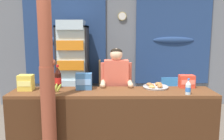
% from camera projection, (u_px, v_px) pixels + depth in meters
% --- Properties ---
extents(ground_plane, '(7.85, 7.85, 0.00)m').
position_uv_depth(ground_plane, '(116.00, 136.00, 4.17)').
color(ground_plane, '#665B51').
extents(back_wall_curtained, '(5.61, 0.22, 2.86)m').
position_uv_depth(back_wall_curtained, '(115.00, 45.00, 5.77)').
color(back_wall_curtained, slate).
rests_on(back_wall_curtained, ground).
extents(stall_counter, '(2.78, 0.54, 0.98)m').
position_uv_depth(stall_counter, '(113.00, 121.00, 3.25)').
color(stall_counter, brown).
rests_on(stall_counter, ground).
extents(timber_post, '(0.20, 0.18, 2.75)m').
position_uv_depth(timber_post, '(47.00, 71.00, 2.87)').
color(timber_post, brown).
rests_on(timber_post, ground).
extents(drink_fridge, '(0.67, 0.71, 2.02)m').
position_uv_depth(drink_fridge, '(73.00, 63.00, 5.29)').
color(drink_fridge, '#232328').
rests_on(drink_fridge, ground).
extents(bottle_shelf_rack, '(0.48, 0.28, 1.14)m').
position_uv_depth(bottle_shelf_rack, '(109.00, 84.00, 5.56)').
color(bottle_shelf_rack, brown).
rests_on(bottle_shelf_rack, ground).
extents(plastic_lawn_chair, '(0.44, 0.44, 0.86)m').
position_uv_depth(plastic_lawn_chair, '(169.00, 93.00, 5.07)').
color(plastic_lawn_chair, '#3884D6').
rests_on(plastic_lawn_chair, ground).
extents(shopkeeper, '(0.48, 0.42, 1.54)m').
position_uv_depth(shopkeeper, '(116.00, 85.00, 3.74)').
color(shopkeeper, '#28282D').
rests_on(shopkeeper, ground).
extents(soda_bottle_cola, '(0.10, 0.10, 0.34)m').
position_uv_depth(soda_bottle_cola, '(58.00, 78.00, 3.48)').
color(soda_bottle_cola, black).
rests_on(soda_bottle_cola, stall_counter).
extents(soda_bottle_water, '(0.07, 0.07, 0.21)m').
position_uv_depth(soda_bottle_water, '(188.00, 88.00, 3.11)').
color(soda_bottle_water, silver).
rests_on(soda_bottle_water, stall_counter).
extents(snack_box_instant_noodle, '(0.20, 0.16, 0.21)m').
position_uv_depth(snack_box_instant_noodle, '(26.00, 83.00, 3.32)').
color(snack_box_instant_noodle, '#EAD14C').
rests_on(snack_box_instant_noodle, stall_counter).
extents(snack_box_crackers, '(0.21, 0.14, 0.18)m').
position_uv_depth(snack_box_crackers, '(187.00, 81.00, 3.49)').
color(snack_box_crackers, '#E5422D').
rests_on(snack_box_crackers, stall_counter).
extents(snack_box_biscuit, '(0.22, 0.11, 0.23)m').
position_uv_depth(snack_box_biscuit, '(84.00, 81.00, 3.36)').
color(snack_box_biscuit, '#3D75B7').
rests_on(snack_box_biscuit, stall_counter).
extents(pastry_tray, '(0.37, 0.37, 0.07)m').
position_uv_depth(pastry_tray, '(155.00, 86.00, 3.47)').
color(pastry_tray, '#BCBCC1').
rests_on(pastry_tray, stall_counter).
extents(banana_bunch, '(0.27, 0.06, 0.16)m').
position_uv_depth(banana_bunch, '(52.00, 88.00, 3.23)').
color(banana_bunch, '#B7C647').
rests_on(banana_bunch, stall_counter).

